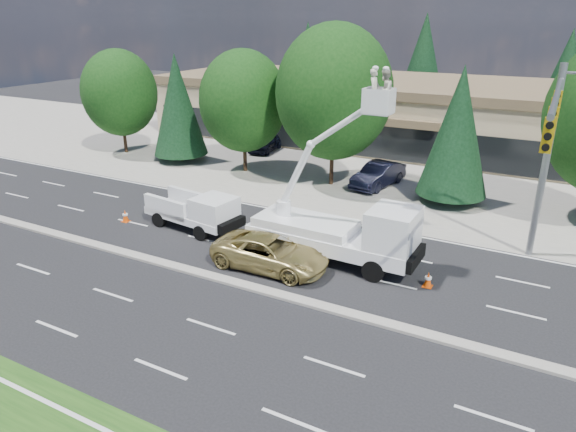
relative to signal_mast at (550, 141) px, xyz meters
The scene contains 22 objects.
ground 13.67m from the signal_mast, 144.92° to the right, with size 140.00×140.00×0.00m, color black.
concrete_apron 17.47m from the signal_mast, 127.74° to the left, with size 140.00×22.00×0.01m, color gray.
road_median 13.64m from the signal_mast, 144.92° to the right, with size 120.00×0.55×0.12m, color gray.
strip_mall 25.23m from the signal_mast, 113.62° to the left, with size 50.40×15.40×5.50m.
tree_front_a 33.02m from the signal_mast, 166.05° to the left, with size 6.10×6.10×8.46m.
tree_front_b 27.27m from the signal_mast, 163.00° to the left, with size 4.20×4.20×8.28m.
tree_front_c 21.57m from the signal_mast, 158.34° to the left, with size 6.34×6.34×8.80m.
tree_front_d 15.27m from the signal_mast, 148.59° to the left, with size 7.63×7.63×10.59m.
tree_front_e 9.55m from the signal_mast, 122.30° to the left, with size 4.22×4.22×8.31m.
tree_back_a 44.81m from the signal_mast, 128.72° to the left, with size 5.20×5.20×10.24m.
tree_back_b 37.67m from the signal_mast, 111.87° to the left, with size 5.70×5.70×11.23m.
tree_back_c 34.96m from the signal_mast, 90.05° to the left, with size 4.97×4.97×9.80m.
signal_mast is the anchor object (origin of this frame).
utility_pickup 17.25m from the signal_mast, 169.86° to the right, with size 5.64×2.68×2.08m.
bucket_truck 9.26m from the signal_mast, 159.75° to the right, with size 8.06×2.75×8.99m.
traffic_cone_a 21.65m from the signal_mast, 169.30° to the right, with size 0.40×0.40×0.70m.
traffic_cone_b 15.07m from the signal_mast, 163.79° to the right, with size 0.40×0.40×0.70m.
traffic_cone_c 11.95m from the signal_mast, 160.47° to the right, with size 0.40×0.40×0.70m.
traffic_cone_d 7.55m from the signal_mast, 136.97° to the right, with size 0.40×0.40×0.70m.
minivan 12.73m from the signal_mast, 154.56° to the right, with size 2.51×5.45×1.51m, color tan.
parked_car_west 26.30m from the signal_mast, 147.42° to the left, with size 1.75×4.35×1.48m, color black.
parked_car_east 14.46m from the signal_mast, 138.10° to the left, with size 1.71×4.91×1.62m, color black.
Camera 1 is at (10.22, -16.29, 10.86)m, focal length 32.00 mm.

